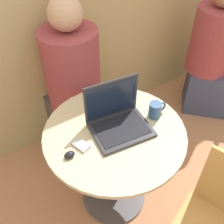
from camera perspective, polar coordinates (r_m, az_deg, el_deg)
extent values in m
plane|color=tan|center=(2.05, 0.43, -17.65)|extent=(12.00, 12.00, 0.00)
cylinder|color=#4C4C51|center=(2.05, 0.43, -17.51)|extent=(0.46, 0.46, 0.02)
cylinder|color=#4C4C51|center=(1.76, 0.49, -12.06)|extent=(0.10, 0.10, 0.66)
cylinder|color=beige|center=(1.49, 0.57, -4.49)|extent=(0.81, 0.81, 0.02)
cube|color=#2D2D33|center=(1.47, 1.99, -3.85)|extent=(0.36, 0.29, 0.02)
cube|color=black|center=(1.47, 2.00, -3.54)|extent=(0.31, 0.24, 0.00)
cube|color=#2D2D33|center=(1.46, -0.14, 2.96)|extent=(0.32, 0.05, 0.25)
cube|color=#141E33|center=(1.46, -0.04, 2.82)|extent=(0.30, 0.04, 0.22)
cube|color=silver|center=(1.41, -6.77, -7.13)|extent=(0.08, 0.11, 0.02)
ellipsoid|color=black|center=(1.37, -9.25, -9.17)|extent=(0.06, 0.04, 0.03)
cylinder|color=#335684|center=(1.55, 9.34, 0.41)|extent=(0.07, 0.07, 0.10)
torus|color=#335684|center=(1.58, 10.71, 1.09)|extent=(0.07, 0.01, 0.07)
cylinder|color=tan|center=(1.81, 15.75, -20.46)|extent=(0.04, 0.04, 0.43)
cube|color=#4C4742|center=(2.33, -9.06, 0.05)|extent=(0.40, 0.57, 0.45)
cylinder|color=#993D42|center=(1.91, -8.68, 9.14)|extent=(0.40, 0.40, 0.59)
sphere|color=tan|center=(1.72, -10.17, 20.42)|extent=(0.22, 0.22, 0.22)
cylinder|color=#9E7042|center=(3.01, 18.26, 9.13)|extent=(0.04, 0.04, 0.42)
cylinder|color=#9E7042|center=(2.72, 18.45, 5.05)|extent=(0.04, 0.04, 0.42)
cube|color=#9E7042|center=(2.78, 22.99, 10.20)|extent=(0.57, 0.57, 0.02)
cube|color=#3D4766|center=(2.74, 21.29, 4.74)|extent=(0.63, 0.63, 0.44)
cylinder|color=#993D42|center=(2.46, 21.19, 14.33)|extent=(0.38, 0.38, 0.56)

